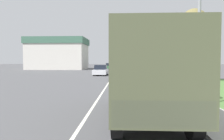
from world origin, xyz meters
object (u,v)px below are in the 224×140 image
object	(u,v)px
military_truck	(147,72)
car_second_ahead	(101,70)
car_nearest_ahead	(128,76)
car_farthest_ahead	(112,65)
car_fourth_ahead	(110,66)
car_third_ahead	(126,68)

from	to	relation	value
military_truck	car_second_ahead	world-z (taller)	military_truck
car_nearest_ahead	car_farthest_ahead	bearing A→B (deg)	94.70
car_fourth_ahead	car_farthest_ahead	distance (m)	12.94
car_nearest_ahead	military_truck	bearing A→B (deg)	-88.37
car_fourth_ahead	car_farthest_ahead	size ratio (longest dim) A/B	1.00
car_fourth_ahead	car_nearest_ahead	bearing A→B (deg)	-83.28
car_nearest_ahead	car_farthest_ahead	size ratio (longest dim) A/B	0.97
military_truck	car_third_ahead	distance (m)	35.08
car_nearest_ahead	car_fourth_ahead	distance (m)	32.35
car_third_ahead	car_fourth_ahead	xyz separation A→B (m)	(-3.88, 10.19, -0.04)
car_second_ahead	car_farthest_ahead	size ratio (longest dim) A/B	1.00
military_truck	car_nearest_ahead	bearing A→B (deg)	91.63
military_truck	car_second_ahead	size ratio (longest dim) A/B	1.42
military_truck	car_farthest_ahead	bearing A→B (deg)	94.01
car_second_ahead	car_third_ahead	bearing A→B (deg)	72.26
car_third_ahead	car_farthest_ahead	world-z (taller)	car_third_ahead
car_second_ahead	car_nearest_ahead	bearing A→B (deg)	-70.10
military_truck	car_farthest_ahead	size ratio (longest dim) A/B	1.42
car_nearest_ahead	car_third_ahead	distance (m)	21.93
car_third_ahead	car_farthest_ahead	size ratio (longest dim) A/B	0.97
car_nearest_ahead	car_second_ahead	xyz separation A→B (m)	(-3.67, 10.15, 0.04)
car_third_ahead	car_fourth_ahead	bearing A→B (deg)	110.84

